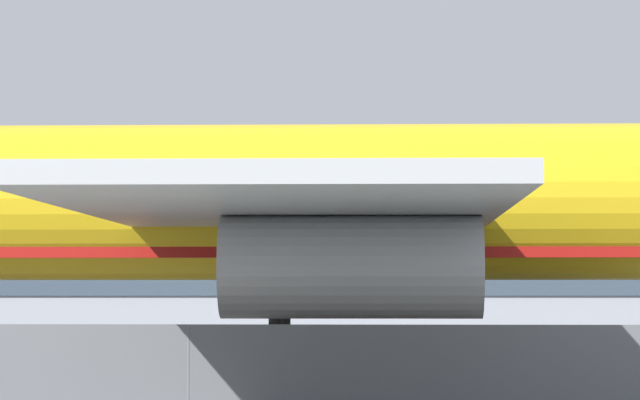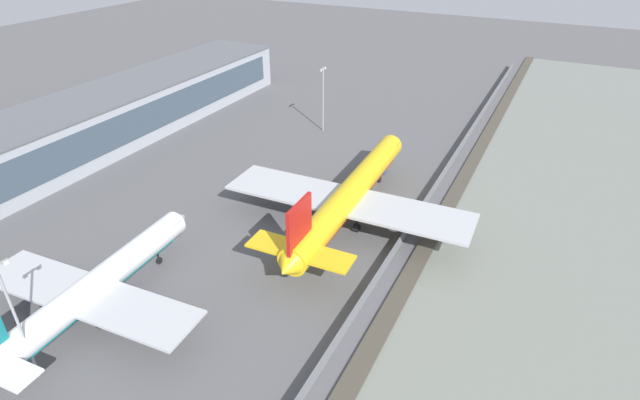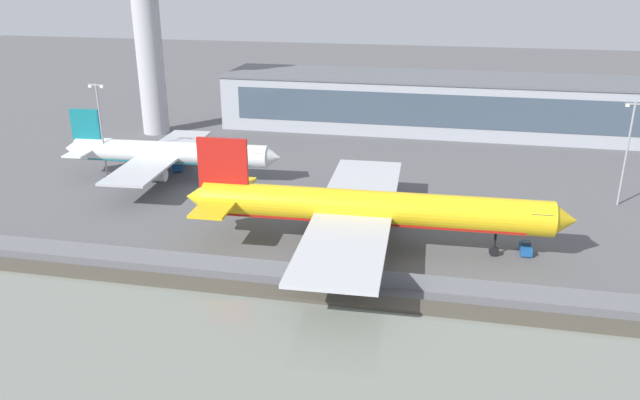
{
  "view_description": "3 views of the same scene",
  "coord_description": "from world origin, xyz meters",
  "px_view_note": "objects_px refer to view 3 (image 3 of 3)",
  "views": [
    {
      "loc": [
        6.86,
        -65.3,
        3.15
      ],
      "look_at": [
        2.56,
        -2.39,
        6.44
      ],
      "focal_mm": 105.0,
      "sensor_mm": 36.0,
      "label": 1
    },
    {
      "loc": [
        -75.14,
        -37.19,
        54.36
      ],
      "look_at": [
        1.02,
        1.22,
        5.21
      ],
      "focal_mm": 28.0,
      "sensor_mm": 36.0,
      "label": 2
    },
    {
      "loc": [
        14.73,
        -88.66,
        39.68
      ],
      "look_at": [
        -3.88,
        1.04,
        5.07
      ],
      "focal_mm": 35.0,
      "sensor_mm": 36.0,
      "label": 3
    }
  ],
  "objects_px": {
    "ops_van": "(177,163)",
    "apron_light_mast_apron_west": "(627,148)",
    "passenger_jet_white_teal": "(168,154)",
    "control_tower": "(147,29)",
    "apron_light_mast_apron_east": "(101,126)",
    "baggage_tug": "(526,248)",
    "cargo_jet_yellow": "(366,209)"
  },
  "relations": [
    {
      "from": "ops_van",
      "to": "apron_light_mast_apron_west",
      "type": "bearing_deg",
      "value": -2.37
    },
    {
      "from": "passenger_jet_white_teal",
      "to": "control_tower",
      "type": "relative_size",
      "value": 1.0
    },
    {
      "from": "passenger_jet_white_teal",
      "to": "apron_light_mast_apron_east",
      "type": "bearing_deg",
      "value": -170.69
    },
    {
      "from": "baggage_tug",
      "to": "apron_light_mast_apron_west",
      "type": "height_order",
      "value": "apron_light_mast_apron_west"
    },
    {
      "from": "cargo_jet_yellow",
      "to": "passenger_jet_white_teal",
      "type": "height_order",
      "value": "cargo_jet_yellow"
    },
    {
      "from": "cargo_jet_yellow",
      "to": "baggage_tug",
      "type": "height_order",
      "value": "cargo_jet_yellow"
    },
    {
      "from": "baggage_tug",
      "to": "ops_van",
      "type": "relative_size",
      "value": 0.58
    },
    {
      "from": "apron_light_mast_apron_east",
      "to": "ops_van",
      "type": "bearing_deg",
      "value": 36.23
    },
    {
      "from": "cargo_jet_yellow",
      "to": "control_tower",
      "type": "distance_m",
      "value": 85.71
    },
    {
      "from": "passenger_jet_white_teal",
      "to": "cargo_jet_yellow",
      "type": "bearing_deg",
      "value": -29.32
    },
    {
      "from": "apron_light_mast_apron_west",
      "to": "apron_light_mast_apron_east",
      "type": "distance_m",
      "value": 96.09
    },
    {
      "from": "baggage_tug",
      "to": "control_tower",
      "type": "relative_size",
      "value": 0.07
    },
    {
      "from": "apron_light_mast_apron_west",
      "to": "cargo_jet_yellow",
      "type": "bearing_deg",
      "value": -147.39
    },
    {
      "from": "baggage_tug",
      "to": "apron_light_mast_apron_east",
      "type": "relative_size",
      "value": 0.17
    },
    {
      "from": "baggage_tug",
      "to": "apron_light_mast_apron_west",
      "type": "bearing_deg",
      "value": 53.3
    },
    {
      "from": "baggage_tug",
      "to": "control_tower",
      "type": "bearing_deg",
      "value": 147.01
    },
    {
      "from": "cargo_jet_yellow",
      "to": "control_tower",
      "type": "xyz_separation_m",
      "value": [
        -60.91,
        57.11,
        19.33
      ]
    },
    {
      "from": "control_tower",
      "to": "apron_light_mast_apron_west",
      "type": "distance_m",
      "value": 107.8
    },
    {
      "from": "passenger_jet_white_teal",
      "to": "baggage_tug",
      "type": "xyz_separation_m",
      "value": [
        65.66,
        -21.36,
        -4.36
      ]
    },
    {
      "from": "passenger_jet_white_teal",
      "to": "apron_light_mast_apron_west",
      "type": "height_order",
      "value": "apron_light_mast_apron_west"
    },
    {
      "from": "baggage_tug",
      "to": "control_tower",
      "type": "height_order",
      "value": "control_tower"
    },
    {
      "from": "cargo_jet_yellow",
      "to": "apron_light_mast_apron_west",
      "type": "xyz_separation_m",
      "value": [
        41.34,
        26.45,
        4.3
      ]
    },
    {
      "from": "cargo_jet_yellow",
      "to": "passenger_jet_white_teal",
      "type": "relative_size",
      "value": 1.3
    },
    {
      "from": "cargo_jet_yellow",
      "to": "ops_van",
      "type": "relative_size",
      "value": 10.25
    },
    {
      "from": "baggage_tug",
      "to": "apron_light_mast_apron_west",
      "type": "relative_size",
      "value": 0.18
    },
    {
      "from": "control_tower",
      "to": "baggage_tug",
      "type": "bearing_deg",
      "value": -32.99
    },
    {
      "from": "ops_van",
      "to": "apron_light_mast_apron_east",
      "type": "relative_size",
      "value": 0.3
    },
    {
      "from": "control_tower",
      "to": "apron_light_mast_apron_east",
      "type": "height_order",
      "value": "control_tower"
    },
    {
      "from": "ops_van",
      "to": "control_tower",
      "type": "bearing_deg",
      "value": 122.87
    },
    {
      "from": "cargo_jet_yellow",
      "to": "baggage_tug",
      "type": "relative_size",
      "value": 17.76
    },
    {
      "from": "passenger_jet_white_teal",
      "to": "ops_van",
      "type": "xyz_separation_m",
      "value": [
        -1.11,
        6.22,
        -3.89
      ]
    },
    {
      "from": "control_tower",
      "to": "cargo_jet_yellow",
      "type": "bearing_deg",
      "value": -43.15
    }
  ]
}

